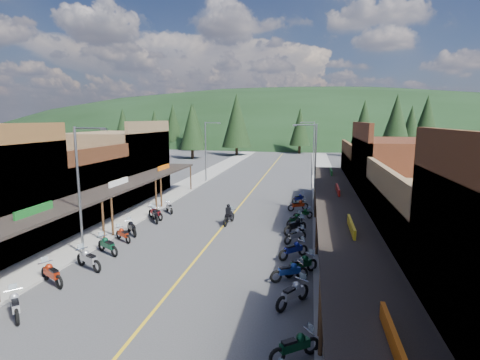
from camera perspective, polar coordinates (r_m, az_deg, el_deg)
The scene contains 48 objects.
ground at distance 28.19m, azimuth -3.48°, elevation -8.13°, with size 220.00×220.00×0.00m, color #38383A.
centerline at distance 47.29m, azimuth 2.44°, elevation -0.94°, with size 0.15×90.00×0.01m, color gold.
sidewalk_west at distance 49.26m, azimuth -7.63°, elevation -0.52°, with size 3.40×94.00×0.15m, color gray.
sidewalk_east at distance 46.86m, azimuth 13.03°, elevation -1.19°, with size 3.40×94.00×0.15m, color gray.
shop_west_2 at distance 34.95m, azimuth -25.23°, elevation -1.31°, with size 10.90×9.00×6.20m.
shop_west_3 at distance 42.86m, azimuth -17.88°, elevation 2.29°, with size 10.90×10.20×8.20m.
shop_east_1 at distance 20.38m, azimuth 30.95°, elevation -8.95°, with size 10.90×10.20×6.20m.
shop_east_2 at distance 29.08m, azimuth 24.73°, elevation -1.30°, with size 10.90×9.00×8.20m.
shop_east_3 at distance 38.49m, azimuth 21.20°, elevation -0.14°, with size 10.90×10.20×6.20m.
streetlight_0 at distance 24.56m, azimuth -23.12°, elevation -0.79°, with size 2.16×0.18×8.00m.
streetlight_1 at distance 50.10m, azimuth -5.11°, elevation 4.75°, with size 2.16×0.18×8.00m.
streetlight_2 at distance 34.29m, azimuth 11.14°, elevation 2.48°, with size 2.16×0.18×8.00m.
streetlight_3 at distance 56.20m, azimuth 11.02°, elevation 5.11°, with size 2.16×0.18×8.00m.
ridge_hill at distance 161.41m, azimuth 8.36°, elevation 6.27°, with size 310.00×140.00×60.00m, color black.
pine_0 at distance 99.66m, azimuth -17.39°, elevation 7.81°, with size 5.04×5.04×11.00m.
pine_1 at distance 100.83m, azimuth -7.09°, elevation 8.61°, with size 5.88×5.88×12.50m.
pine_2 at distance 85.69m, azimuth -0.52°, elevation 9.06°, with size 6.72×6.72×14.00m.
pine_3 at distance 92.11m, azimuth 9.13°, elevation 8.02°, with size 5.04×5.04×11.00m.
pine_4 at distance 86.81m, azimuth 18.39°, elevation 8.09°, with size 5.88×5.88×12.50m.
pine_5 at distance 101.80m, azimuth 26.56°, elevation 8.13°, with size 6.72×6.72×14.00m.
pine_7 at distance 109.13m, azimuth -10.17°, elevation 8.59°, with size 5.88×5.88×12.50m.
pine_8 at distance 72.04m, azimuth -12.85°, elevation 7.16°, with size 4.48×4.48×10.00m.
pine_9 at distance 73.17m, azimuth 24.59°, elevation 6.90°, with size 4.93×4.93×10.80m.
pine_10 at distance 79.96m, azimuth -7.34°, elevation 8.09°, with size 5.38×5.38×11.60m.
pine_11 at distance 65.44m, azimuth 22.67°, elevation 7.54°, with size 5.82×5.82×12.40m.
bike_west_2 at distance 19.45m, azimuth -31.07°, elevation -15.88°, with size 0.71×2.14×1.23m, color #ADACB2, non-canonical shape.
bike_west_3 at distance 22.03m, azimuth -26.78°, elevation -12.50°, with size 0.75×2.25×1.28m, color #9B210B, non-canonical shape.
bike_west_4 at distance 23.25m, azimuth -22.10°, elevation -10.99°, with size 0.76×2.29×1.31m, color #98979C, non-canonical shape.
bike_west_5 at distance 25.29m, azimuth -19.54°, elevation -9.24°, with size 0.74×2.22×1.27m, color #0C4027, non-canonical shape.
bike_west_6 at distance 27.48m, azimuth -17.40°, elevation -7.82°, with size 0.64×1.93×1.10m, color #A4250B, non-canonical shape.
bike_west_7 at distance 28.79m, azimuth -16.17°, elevation -6.91°, with size 0.68×2.05×1.17m, color black, non-canonical shape.
bike_west_8 at distance 31.80m, azimuth -12.80°, elevation -5.17°, with size 0.72×2.15×1.23m, color black, non-canonical shape.
bike_west_9 at distance 32.62m, azimuth -12.75°, elevation -4.79°, with size 0.72×2.16×1.24m, color maroon, non-canonical shape.
bike_west_10 at distance 34.55m, azimuth -10.72°, elevation -4.07°, with size 0.63×1.88×1.08m, color gray, non-canonical shape.
bike_east_2 at distance 14.55m, azimuth 8.36°, elevation -23.59°, with size 0.67×2.02×1.16m, color #0B381E, non-canonical shape.
bike_east_3 at distance 17.92m, azimuth 8.06°, elevation -16.60°, with size 0.76×2.29×1.31m, color #AAAAAF, non-canonical shape.
bike_east_4 at distance 20.33m, azimuth 7.52°, elevation -13.51°, with size 0.69×2.08×1.19m, color navy, non-canonical shape.
bike_east_5 at distance 21.19m, azimuth 9.30°, elevation -12.45°, with size 0.75×2.24×1.28m, color #0A3619, non-canonical shape.
bike_east_6 at distance 23.41m, azimuth 8.15°, elevation -10.32°, with size 0.73×2.18×1.24m, color navy, non-canonical shape.
bike_east_7 at distance 26.25m, azimuth 8.43°, elevation -8.24°, with size 0.67×2.01×1.15m, color #939398, non-canonical shape.
bike_east_8 at distance 28.18m, azimuth 8.42°, elevation -6.82°, with size 0.78×2.33×1.33m, color black, non-canonical shape.
bike_east_9 at distance 30.12m, azimuth 8.35°, elevation -5.92°, with size 0.67×2.01×1.15m, color #0A3618, non-canonical shape.
bike_east_10 at distance 32.25m, azimuth 9.56°, elevation -4.99°, with size 0.63×1.90×1.09m, color #0E461C, non-canonical shape.
bike_east_11 at distance 35.07m, azimuth 8.86°, elevation -3.73°, with size 0.69×2.07×1.18m, color #AD280C, non-canonical shape.
bike_east_12 at distance 38.27m, azimuth 8.92°, elevation -2.69°, with size 0.63×1.90×1.09m, color navy, non-canonical shape.
rider_on_bike at distance 30.32m, azimuth -1.70°, elevation -5.48°, with size 1.04×2.37×1.75m.
pedestrian_east_a at distance 21.45m, azimuth 14.26°, elevation -11.14°, with size 0.66×0.44×1.82m, color black.
pedestrian_east_b at distance 40.11m, azimuth 12.61°, elevation -1.67°, with size 0.77×0.45×1.59m, color brown.
Camera 1 is at (6.64, -26.05, 8.47)m, focal length 28.00 mm.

